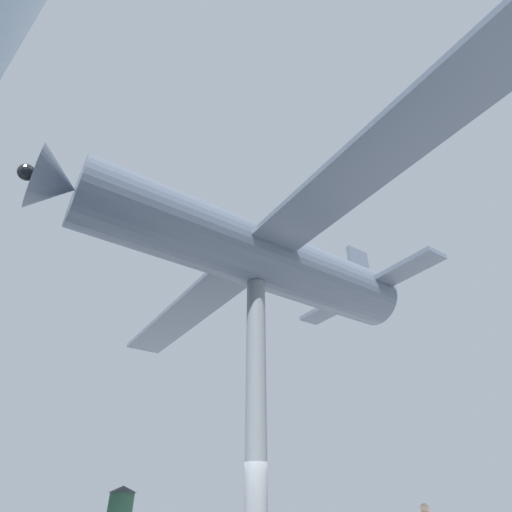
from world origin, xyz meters
TOP-DOWN VIEW (x-y plane):
  - support_pylon_central at (0.00, 0.00)m, footprint 0.59×0.59m
  - suspended_airplane at (0.02, 0.21)m, footprint 21.91×13.47m

SIDE VIEW (x-z plane):
  - support_pylon_central at x=0.00m, z-range 0.00..7.77m
  - suspended_airplane at x=0.02m, z-range 7.21..10.49m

